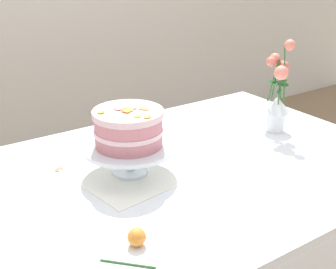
{
  "coord_description": "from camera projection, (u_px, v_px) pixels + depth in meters",
  "views": [
    {
      "loc": [
        -0.83,
        -1.07,
        1.41
      ],
      "look_at": [
        -0.08,
        0.02,
        0.86
      ],
      "focal_mm": 49.12,
      "sensor_mm": 36.0,
      "label": 1
    }
  ],
  "objects": [
    {
      "name": "layer_cake",
      "position": [
        128.0,
        127.0,
        1.39
      ],
      "size": [
        0.22,
        0.22,
        0.12
      ],
      "color": "#CC7A84",
      "rests_on": "cake_stand"
    },
    {
      "name": "linen_napkin",
      "position": [
        130.0,
        173.0,
        1.45
      ],
      "size": [
        0.36,
        0.36,
        0.0
      ],
      "primitive_type": "cube",
      "rotation": [
        0.0,
        0.0,
        0.13
      ],
      "color": "white",
      "rests_on": "dining_table"
    },
    {
      "name": "loose_petal_0",
      "position": [
        59.0,
        169.0,
        1.47
      ],
      "size": [
        0.04,
        0.04,
        0.0
      ],
      "primitive_type": "ellipsoid",
      "rotation": [
        0.0,
        0.0,
        0.74
      ],
      "color": "#E56B51",
      "rests_on": "dining_table"
    },
    {
      "name": "fallen_rose",
      "position": [
        136.0,
        238.0,
        1.09
      ],
      "size": [
        0.12,
        0.12,
        0.05
      ],
      "color": "#2D6028",
      "rests_on": "dining_table"
    },
    {
      "name": "flower_vase",
      "position": [
        278.0,
        98.0,
        1.73
      ],
      "size": [
        0.1,
        0.11,
        0.36
      ],
      "color": "silver",
      "rests_on": "dining_table"
    },
    {
      "name": "cake_stand",
      "position": [
        129.0,
        150.0,
        1.41
      ],
      "size": [
        0.29,
        0.29,
        0.1
      ],
      "color": "silver",
      "rests_on": "linen_napkin"
    },
    {
      "name": "dining_table",
      "position": [
        196.0,
        193.0,
        1.52
      ],
      "size": [
        1.4,
        1.0,
        0.74
      ],
      "color": "white",
      "rests_on": "ground"
    }
  ]
}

